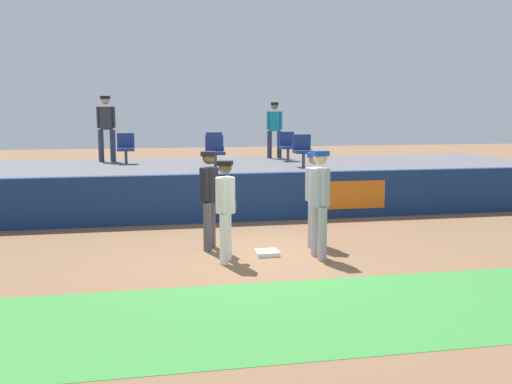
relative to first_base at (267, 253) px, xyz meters
name	(u,v)px	position (x,y,z in m)	size (l,w,h in m)	color
ground_plane	(254,256)	(-0.24, -0.05, -0.04)	(60.00, 60.00, 0.00)	brown
grass_foreground_strip	(299,314)	(-0.24, -3.01, -0.04)	(18.00, 2.80, 0.01)	#388438
first_base	(267,253)	(0.00, 0.00, 0.00)	(0.40, 0.40, 0.08)	white
player_fielder_home	(226,204)	(-0.78, -0.30, 0.96)	(0.45, 0.50, 1.73)	white
player_runner_visitor	(314,192)	(1.03, 0.56, 0.99)	(0.46, 0.46, 1.78)	#9EA3AD
player_coach_visitor	(319,196)	(0.84, -0.37, 1.05)	(0.37, 0.53, 1.88)	#9EA3AD
player_umpire	(209,193)	(-0.95, 0.67, 1.01)	(0.44, 0.49, 1.82)	#4C4C51
field_wall	(228,198)	(-0.23, 3.24, 0.52)	(18.00, 0.26, 1.12)	navy
bleacher_platform	(213,184)	(-0.24, 5.81, 0.51)	(18.00, 4.80, 1.09)	#59595E
seat_back_left	(126,147)	(-2.56, 6.48, 1.53)	(0.47, 0.44, 0.84)	#4C4C51
seat_front_center	(215,150)	(-0.33, 4.68, 1.53)	(0.46, 0.44, 0.84)	#4C4C51
seat_back_right	(287,145)	(2.02, 6.48, 1.53)	(0.44, 0.44, 0.84)	#4C4C51
seat_back_center	(215,146)	(-0.10, 6.48, 1.53)	(0.47, 0.44, 0.84)	#4C4C51
seat_front_right	(303,149)	(1.97, 4.68, 1.53)	(0.48, 0.44, 0.84)	#4C4C51
spectator_hooded	(106,124)	(-3.11, 7.30, 2.14)	(0.52, 0.39, 1.87)	#33384C
spectator_capped	(275,126)	(1.87, 7.49, 2.04)	(0.47, 0.39, 1.70)	#33384C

